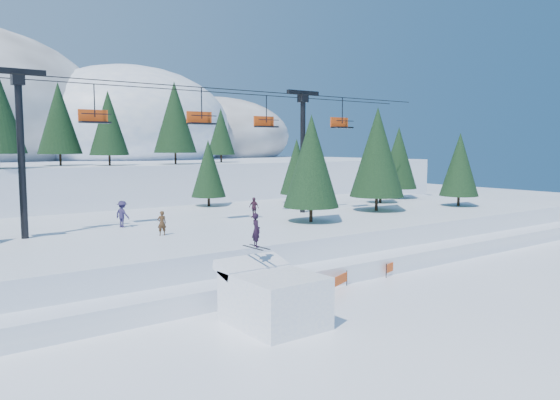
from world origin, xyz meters
TOP-DOWN VIEW (x-y plane):
  - ground at (0.00, 0.00)m, footprint 160.00×160.00m
  - mid_shelf at (0.00, 18.00)m, footprint 70.00×22.00m
  - berm at (0.00, 8.00)m, footprint 70.00×6.00m
  - jump_kicker at (-1.89, 1.82)m, footprint 3.49×4.76m
  - chairlift at (1.21, 18.05)m, footprint 46.00×3.21m
  - conifer_stand at (2.73, 18.21)m, footprint 64.43×17.75m
  - distant_skiers at (-0.87, 17.58)m, footprint 30.09×7.04m
  - banner_near at (4.36, 4.29)m, footprint 2.66×1.10m
  - banner_far at (10.26, 5.14)m, footprint 2.73×0.91m

SIDE VIEW (x-z plane):
  - ground at x=0.00m, z-range 0.00..0.00m
  - banner_near at x=4.36m, z-range 0.09..0.99m
  - banner_far at x=10.26m, z-range 0.09..0.99m
  - berm at x=0.00m, z-range 0.00..1.10m
  - mid_shelf at x=0.00m, z-range 0.00..2.50m
  - jump_kicker at x=-1.89m, z-range -1.21..3.78m
  - distant_skiers at x=-0.87m, z-range 2.42..4.29m
  - conifer_stand at x=2.73m, z-range 2.19..11.21m
  - chairlift at x=1.21m, z-range 4.18..14.46m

